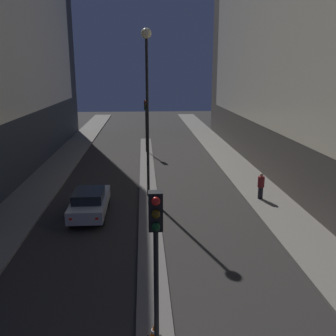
{
  "coord_description": "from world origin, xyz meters",
  "views": [
    {
      "loc": [
        -0.24,
        -5.17,
        7.49
      ],
      "look_at": [
        1.53,
        21.56,
        0.5
      ],
      "focal_mm": 40.0,
      "sensor_mm": 36.0,
      "label": 1
    }
  ],
  "objects_px": {
    "traffic_light_near": "(156,246)",
    "traffic_light_mid": "(146,114)",
    "car_left_lane": "(90,202)",
    "traffic_cone_far": "(154,332)",
    "pedestrian_on_right_sidewalk": "(261,185)",
    "street_lamp": "(147,83)"
  },
  "relations": [
    {
      "from": "traffic_light_mid",
      "to": "street_lamp",
      "type": "relative_size",
      "value": 0.5
    },
    {
      "from": "traffic_light_mid",
      "to": "pedestrian_on_right_sidewalk",
      "type": "height_order",
      "value": "traffic_light_mid"
    },
    {
      "from": "traffic_light_near",
      "to": "traffic_cone_far",
      "type": "bearing_deg",
      "value": 91.19
    },
    {
      "from": "traffic_cone_far",
      "to": "traffic_light_near",
      "type": "bearing_deg",
      "value": -88.81
    },
    {
      "from": "traffic_cone_far",
      "to": "car_left_lane",
      "type": "distance_m",
      "value": 10.42
    },
    {
      "from": "traffic_light_near",
      "to": "traffic_light_mid",
      "type": "height_order",
      "value": "same"
    },
    {
      "from": "traffic_light_mid",
      "to": "pedestrian_on_right_sidewalk",
      "type": "xyz_separation_m",
      "value": [
        6.61,
        -13.87,
        -2.68
      ]
    },
    {
      "from": "traffic_light_mid",
      "to": "traffic_cone_far",
      "type": "bearing_deg",
      "value": -90.06
    },
    {
      "from": "traffic_light_mid",
      "to": "car_left_lane",
      "type": "bearing_deg",
      "value": -101.43
    },
    {
      "from": "traffic_light_mid",
      "to": "pedestrian_on_right_sidewalk",
      "type": "bearing_deg",
      "value": -64.52
    },
    {
      "from": "car_left_lane",
      "to": "traffic_light_near",
      "type": "bearing_deg",
      "value": -74.25
    },
    {
      "from": "traffic_light_near",
      "to": "car_left_lane",
      "type": "height_order",
      "value": "traffic_light_near"
    },
    {
      "from": "car_left_lane",
      "to": "pedestrian_on_right_sidewalk",
      "type": "distance_m",
      "value": 9.9
    },
    {
      "from": "traffic_cone_far",
      "to": "pedestrian_on_right_sidewalk",
      "type": "xyz_separation_m",
      "value": [
        6.63,
        11.63,
        0.56
      ]
    },
    {
      "from": "traffic_light_near",
      "to": "car_left_lane",
      "type": "bearing_deg",
      "value": 105.75
    },
    {
      "from": "traffic_light_near",
      "to": "street_lamp",
      "type": "bearing_deg",
      "value": 90.0
    },
    {
      "from": "pedestrian_on_right_sidewalk",
      "to": "car_left_lane",
      "type": "bearing_deg",
      "value": -170.15
    },
    {
      "from": "street_lamp",
      "to": "car_left_lane",
      "type": "distance_m",
      "value": 7.37
    },
    {
      "from": "traffic_light_mid",
      "to": "traffic_cone_far",
      "type": "relative_size",
      "value": 8.49
    },
    {
      "from": "traffic_light_mid",
      "to": "car_left_lane",
      "type": "height_order",
      "value": "traffic_light_mid"
    },
    {
      "from": "car_left_lane",
      "to": "pedestrian_on_right_sidewalk",
      "type": "bearing_deg",
      "value": 9.85
    },
    {
      "from": "traffic_light_mid",
      "to": "car_left_lane",
      "type": "distance_m",
      "value": 16.13
    }
  ]
}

